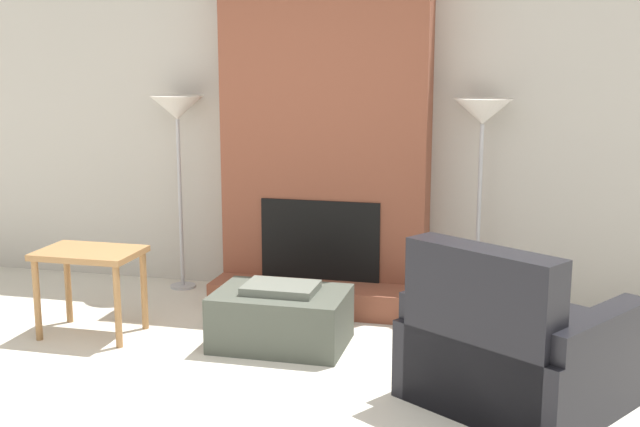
{
  "coord_description": "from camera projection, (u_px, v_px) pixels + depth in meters",
  "views": [
    {
      "loc": [
        1.39,
        -3.27,
        1.82
      ],
      "look_at": [
        0.0,
        2.32,
        0.69
      ],
      "focal_mm": 45.0,
      "sensor_mm": 36.0,
      "label": 1
    }
  ],
  "objects": [
    {
      "name": "fireplace",
      "position": [
        325.0,
        140.0,
        5.92
      ],
      "size": [
        1.53,
        0.72,
        2.6
      ],
      "color": "brown",
      "rests_on": "ground_plane"
    },
    {
      "name": "ottoman",
      "position": [
        281.0,
        317.0,
        5.11
      ],
      "size": [
        0.83,
        0.58,
        0.41
      ],
      "color": "#474C42",
      "rests_on": "ground_plane"
    },
    {
      "name": "floor_lamp_right",
      "position": [
        482.0,
        120.0,
        5.63
      ],
      "size": [
        0.41,
        0.41,
        1.53
      ],
      "color": "#ADADB2",
      "rests_on": "ground_plane"
    },
    {
      "name": "floor_lamp_left",
      "position": [
        177.0,
        115.0,
        6.17
      ],
      "size": [
        0.41,
        0.41,
        1.53
      ],
      "color": "#ADADB2",
      "rests_on": "ground_plane"
    },
    {
      "name": "armchair",
      "position": [
        514.0,
        352.0,
        4.24
      ],
      "size": [
        1.37,
        1.36,
        0.9
      ],
      "rotation": [
        0.0,
        0.0,
        2.57
      ],
      "color": "black",
      "rests_on": "ground_plane"
    },
    {
      "name": "wall_back",
      "position": [
        333.0,
        126.0,
        6.13
      ],
      "size": [
        7.24,
        0.06,
        2.6
      ],
      "primitive_type": "cube",
      "color": "#BCB7AD",
      "rests_on": "ground_plane"
    },
    {
      "name": "side_table",
      "position": [
        90.0,
        264.0,
        5.26
      ],
      "size": [
        0.65,
        0.45,
        0.58
      ],
      "color": "#9E7042",
      "rests_on": "ground_plane"
    }
  ]
}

